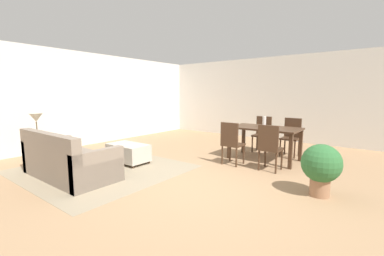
% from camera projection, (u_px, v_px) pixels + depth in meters
% --- Properties ---
extents(ground_plane, '(10.80, 10.80, 0.00)m').
position_uv_depth(ground_plane, '(191.00, 183.00, 4.32)').
color(ground_plane, '#9E7A56').
extents(wall_back, '(9.00, 0.12, 2.70)m').
position_uv_depth(wall_back, '(287.00, 99.00, 8.07)').
color(wall_back, silver).
rests_on(wall_back, ground_plane).
extents(wall_left, '(0.12, 11.00, 2.70)m').
position_uv_depth(wall_left, '(78.00, 99.00, 7.24)').
color(wall_left, silver).
rests_on(wall_left, ground_plane).
extents(area_rug, '(3.00, 2.80, 0.01)m').
position_uv_depth(area_rug, '(103.00, 169.00, 5.14)').
color(area_rug, gray).
rests_on(area_rug, ground_plane).
extents(couch, '(1.92, 0.91, 0.86)m').
position_uv_depth(couch, '(68.00, 162.00, 4.60)').
color(couch, gray).
rests_on(couch, ground_plane).
extents(ottoman_table, '(0.92, 0.54, 0.42)m').
position_uv_depth(ottoman_table, '(128.00, 152.00, 5.56)').
color(ottoman_table, '#B7AD9E').
rests_on(ottoman_table, ground_plane).
extents(side_table, '(0.40, 0.40, 0.59)m').
position_uv_depth(side_table, '(38.00, 144.00, 5.34)').
color(side_table, olive).
rests_on(side_table, ground_plane).
extents(table_lamp, '(0.26, 0.26, 0.53)m').
position_uv_depth(table_lamp, '(36.00, 119.00, 5.27)').
color(table_lamp, brown).
rests_on(table_lamp, side_table).
extents(dining_table, '(1.52, 0.87, 0.76)m').
position_uv_depth(dining_table, '(265.00, 131.00, 5.76)').
color(dining_table, '#422B1C').
rests_on(dining_table, ground_plane).
extents(dining_chair_near_left, '(0.40, 0.40, 0.92)m').
position_uv_depth(dining_chair_near_left, '(231.00, 141.00, 5.36)').
color(dining_chair_near_left, '#422B1C').
rests_on(dining_chair_near_left, ground_plane).
extents(dining_chair_near_right, '(0.40, 0.40, 0.92)m').
position_uv_depth(dining_chair_near_right, '(269.00, 145.00, 4.93)').
color(dining_chair_near_right, '#422B1C').
rests_on(dining_chair_near_right, ground_plane).
extents(dining_chair_far_left, '(0.42, 0.42, 0.92)m').
position_uv_depth(dining_chair_far_left, '(262.00, 132.00, 6.65)').
color(dining_chair_far_left, '#422B1C').
rests_on(dining_chair_far_left, ground_plane).
extents(dining_chair_far_right, '(0.40, 0.40, 0.92)m').
position_uv_depth(dining_chair_far_right, '(291.00, 135.00, 6.19)').
color(dining_chair_far_right, '#422B1C').
rests_on(dining_chair_far_right, ground_plane).
extents(vase_centerpiece, '(0.08, 0.08, 0.25)m').
position_uv_depth(vase_centerpiece, '(264.00, 122.00, 5.70)').
color(vase_centerpiece, silver).
rests_on(vase_centerpiece, dining_table).
extents(potted_plant, '(0.57, 0.57, 0.78)m').
position_uv_depth(potted_plant, '(321.00, 166.00, 3.73)').
color(potted_plant, '#996B4C').
rests_on(potted_plant, ground_plane).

